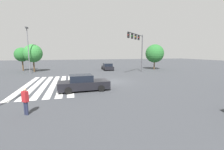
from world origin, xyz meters
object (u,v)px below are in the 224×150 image
at_px(tree_corner_c, 33,53).
at_px(car_0, 83,83).
at_px(car_1, 108,67).
at_px(tree_corner_a, 155,53).
at_px(tree_corner_b, 22,55).
at_px(street_light_pole_a, 28,46).
at_px(traffic_signal_mast, 138,43).
at_px(pedestrian, 25,100).

bearing_deg(tree_corner_c, car_0, 24.73).
height_order(car_1, tree_corner_a, tree_corner_a).
xyz_separation_m(car_0, tree_corner_b, (-19.89, -10.60, 2.58)).
height_order(car_0, street_light_pole_a, street_light_pole_a).
bearing_deg(car_0, street_light_pole_a, 116.18).
height_order(car_1, street_light_pole_a, street_light_pole_a).
xyz_separation_m(traffic_signal_mast, car_0, (10.25, -10.39, -4.64)).
height_order(car_0, tree_corner_a, tree_corner_a).
bearing_deg(car_1, street_light_pole_a, 98.49).
distance_m(car_0, street_light_pole_a, 17.57).
distance_m(traffic_signal_mast, tree_corner_c, 19.75).
relative_size(street_light_pole_a, tree_corner_a, 1.46).
relative_size(traffic_signal_mast, street_light_pole_a, 0.88).
relative_size(car_1, tree_corner_a, 0.77).
bearing_deg(street_light_pole_a, tree_corner_c, 174.92).
bearing_deg(tree_corner_b, pedestrian, 15.40).
relative_size(car_0, tree_corner_a, 0.89).
xyz_separation_m(car_1, tree_corner_b, (-3.20, -17.10, 2.61)).
xyz_separation_m(pedestrian, tree_corner_b, (-24.92, -6.87, 2.37)).
bearing_deg(tree_corner_a, car_1, -98.25).
height_order(tree_corner_a, tree_corner_c, tree_corner_a).
distance_m(tree_corner_a, tree_corner_c, 24.93).
height_order(traffic_signal_mast, car_0, traffic_signal_mast).
xyz_separation_m(car_0, pedestrian, (5.03, -3.73, 0.21)).
bearing_deg(tree_corner_c, street_light_pole_a, -5.08).
xyz_separation_m(pedestrian, street_light_pole_a, (-20.04, -4.44, 3.89)).
bearing_deg(pedestrian, tree_corner_c, 51.74).
bearing_deg(car_0, pedestrian, -128.94).
bearing_deg(tree_corner_a, car_0, -48.00).
relative_size(car_1, pedestrian, 2.58).
xyz_separation_m(car_0, tree_corner_c, (-17.30, -7.97, 2.84)).
relative_size(traffic_signal_mast, tree_corner_c, 1.34).
bearing_deg(car_1, tree_corner_b, 81.34).
xyz_separation_m(traffic_signal_mast, tree_corner_b, (-9.64, -20.99, -2.06)).
xyz_separation_m(car_0, street_light_pole_a, (-15.01, -8.17, 4.10)).
distance_m(traffic_signal_mast, car_0, 15.32).
bearing_deg(tree_corner_c, traffic_signal_mast, 69.01).
bearing_deg(traffic_signal_mast, tree_corner_c, -65.99).
xyz_separation_m(street_light_pole_a, tree_corner_b, (-4.88, -2.42, -1.52)).
height_order(tree_corner_a, tree_corner_b, tree_corner_a).
distance_m(tree_corner_a, tree_corner_b, 27.87).
xyz_separation_m(tree_corner_a, tree_corner_b, (-4.70, -27.47, -0.22)).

